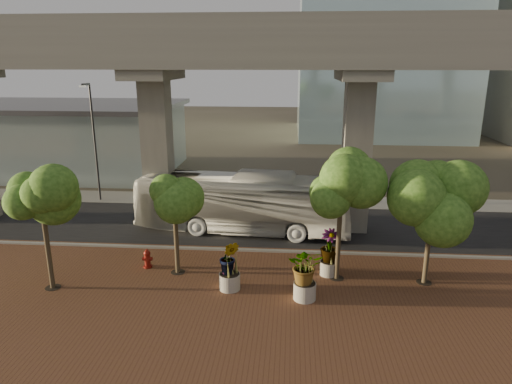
{
  "coord_description": "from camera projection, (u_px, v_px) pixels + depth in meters",
  "views": [
    {
      "loc": [
        2.17,
        -24.93,
        10.05
      ],
      "look_at": [
        0.16,
        0.5,
        2.7
      ],
      "focal_mm": 32.0,
      "sensor_mm": 36.0,
      "label": 1
    }
  ],
  "objects": [
    {
      "name": "ground",
      "position": [
        253.0,
        238.0,
        26.83
      ],
      "size": [
        160.0,
        160.0,
        0.0
      ],
      "primitive_type": "plane",
      "color": "#393629",
      "rests_on": "ground"
    },
    {
      "name": "streetlamp_west",
      "position": [
        93.0,
        134.0,
        32.67
      ],
      "size": [
        0.42,
        1.24,
        8.53
      ],
      "color": "#2B2C30",
      "rests_on": "ground"
    },
    {
      "name": "street_tree_far_east",
      "position": [
        433.0,
        200.0,
        20.23
      ],
      "size": [
        3.85,
        3.85,
        5.84
      ],
      "color": "#4E3F2C",
      "rests_on": "ground"
    },
    {
      "name": "station_pavilion",
      "position": [
        55.0,
        137.0,
        42.78
      ],
      "size": [
        23.0,
        13.0,
        6.3
      ],
      "color": "#AFC6C8",
      "rests_on": "ground"
    },
    {
      "name": "street_tree_near_east",
      "position": [
        341.0,
        189.0,
        20.56
      ],
      "size": [
        3.57,
        3.57,
        6.08
      ],
      "color": "#4E3F2C",
      "rests_on": "ground"
    },
    {
      "name": "curb_strip",
      "position": [
        250.0,
        251.0,
        24.89
      ],
      "size": [
        70.0,
        0.25,
        0.16
      ],
      "primitive_type": "cube",
      "color": "gray",
      "rests_on": "ground"
    },
    {
      "name": "brick_plaza",
      "position": [
        236.0,
        309.0,
        19.16
      ],
      "size": [
        70.0,
        13.0,
        0.06
      ],
      "primitive_type": "cube",
      "color": "brown",
      "rests_on": "ground"
    },
    {
      "name": "transit_viaduct",
      "position": [
        255.0,
        110.0,
        26.73
      ],
      "size": [
        72.0,
        5.6,
        12.4
      ],
      "color": "gray",
      "rests_on": "ground"
    },
    {
      "name": "street_tree_far_west",
      "position": [
        40.0,
        192.0,
        19.61
      ],
      "size": [
        3.53,
        3.53,
        6.19
      ],
      "color": "#4E3F2C",
      "rests_on": "ground"
    },
    {
      "name": "fire_hydrant",
      "position": [
        147.0,
        259.0,
        22.81
      ],
      "size": [
        0.49,
        0.44,
        0.97
      ],
      "color": "#68110B",
      "rests_on": "ground"
    },
    {
      "name": "asphalt_road",
      "position": [
        255.0,
        226.0,
        28.74
      ],
      "size": [
        90.0,
        8.0,
        0.04
      ],
      "primitive_type": "cube",
      "color": "black",
      "rests_on": "ground"
    },
    {
      "name": "planter_front",
      "position": [
        305.0,
        268.0,
        19.48
      ],
      "size": [
        2.18,
        2.18,
        2.39
      ],
      "color": "#A7A197",
      "rests_on": "ground"
    },
    {
      "name": "streetlamp_east",
      "position": [
        359.0,
        135.0,
        31.98
      ],
      "size": [
        0.43,
        1.26,
        8.66
      ],
      "color": "#2A2A2F",
      "rests_on": "ground"
    },
    {
      "name": "far_sidewalk",
      "position": [
        261.0,
        200.0,
        34.01
      ],
      "size": [
        90.0,
        3.0,
        0.06
      ],
      "primitive_type": "cube",
      "color": "gray",
      "rests_on": "ground"
    },
    {
      "name": "street_tree_near_west",
      "position": [
        174.0,
        195.0,
        21.31
      ],
      "size": [
        3.22,
        3.22,
        5.43
      ],
      "color": "#4E3F2C",
      "rests_on": "ground"
    },
    {
      "name": "planter_right",
      "position": [
        330.0,
        248.0,
        21.78
      ],
      "size": [
        2.14,
        2.14,
        2.29
      ],
      "color": "#A29F92",
      "rests_on": "ground"
    },
    {
      "name": "transit_bus",
      "position": [
        243.0,
        203.0,
        27.49
      ],
      "size": [
        13.15,
        4.3,
        3.6
      ],
      "primitive_type": "imported",
      "rotation": [
        0.0,
        0.0,
        1.47
      ],
      "color": "silver",
      "rests_on": "ground"
    },
    {
      "name": "planter_left",
      "position": [
        229.0,
        260.0,
        20.37
      ],
      "size": [
        2.14,
        2.14,
        2.35
      ],
      "color": "#A4A194",
      "rests_on": "ground"
    }
  ]
}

